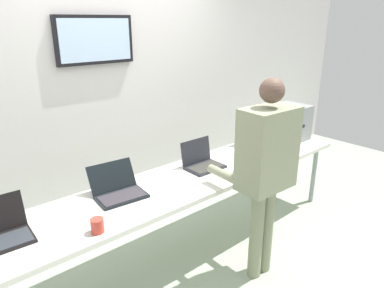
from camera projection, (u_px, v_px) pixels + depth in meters
name	position (u px, v px, depth m)	size (l,w,h in m)	color
ground	(190.00, 249.00, 3.31)	(8.00, 8.00, 0.04)	#98A791
back_wall	(118.00, 84.00, 3.64)	(8.00, 0.11, 2.75)	silver
workbench	(190.00, 181.00, 3.08)	(3.50, 0.70, 0.73)	silver
equipment_box	(289.00, 123.00, 3.96)	(0.39, 0.37, 0.39)	gray
laptop_station_1	(118.00, 189.00, 2.73)	(0.40, 0.39, 0.22)	black
laptop_station_2	(202.00, 161.00, 3.25)	(0.34, 0.27, 0.25)	#202228
laptop_station_3	(257.00, 141.00, 3.78)	(0.32, 0.38, 0.25)	black
person	(266.00, 163.00, 2.67)	(0.45, 0.60, 1.63)	gray
coffee_mug	(97.00, 226.00, 2.25)	(0.09, 0.09, 0.10)	#C23C2E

